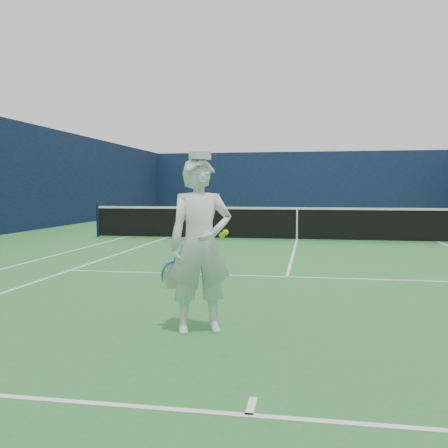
{
  "coord_description": "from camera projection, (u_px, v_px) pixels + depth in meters",
  "views": [
    {
      "loc": [
        0.4,
        -15.17,
        1.55
      ],
      "look_at": [
        -0.77,
        -8.43,
        1.07
      ],
      "focal_mm": 40.0,
      "sensor_mm": 36.0,
      "label": 1
    }
  ],
  "objects": [
    {
      "name": "tennis_player",
      "position": [
        200.0,
        245.0,
        5.39
      ],
      "size": [
        0.89,
        0.67,
        1.95
      ],
      "rotation": [
        0.0,
        0.0,
        0.38
      ],
      "color": "white",
      "rests_on": "ground"
    },
    {
      "name": "windscreen_fence",
      "position": [
        298.0,
        174.0,
        14.95
      ],
      "size": [
        20.12,
        36.12,
        4.0
      ],
      "color": "#101D3B",
      "rests_on": "ground"
    },
    {
      "name": "ground",
      "position": [
        297.0,
        240.0,
        15.09
      ],
      "size": [
        80.0,
        80.0,
        0.0
      ],
      "primitive_type": "plane",
      "color": "#2B7232",
      "rests_on": "ground"
    },
    {
      "name": "tennis_net",
      "position": [
        297.0,
        222.0,
        15.05
      ],
      "size": [
        12.88,
        0.09,
        1.07
      ],
      "color": "#141E4C",
      "rests_on": "ground"
    },
    {
      "name": "court_markings",
      "position": [
        297.0,
        240.0,
        15.09
      ],
      "size": [
        11.03,
        23.83,
        0.01
      ],
      "color": "white",
      "rests_on": "ground"
    }
  ]
}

